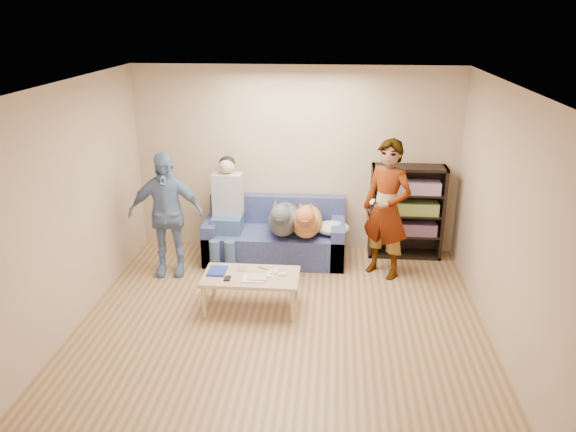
# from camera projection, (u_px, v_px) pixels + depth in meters

# --- Properties ---
(ground) EXTENTS (5.00, 5.00, 0.00)m
(ground) POSITION_uv_depth(u_px,v_px,m) (278.00, 339.00, 5.93)
(ground) COLOR brown
(ground) RESTS_ON ground
(ceiling) EXTENTS (5.00, 5.00, 0.00)m
(ceiling) POSITION_uv_depth(u_px,v_px,m) (277.00, 90.00, 5.03)
(ceiling) COLOR white
(ceiling) RESTS_ON ground
(wall_back) EXTENTS (4.50, 0.00, 4.50)m
(wall_back) POSITION_uv_depth(u_px,v_px,m) (296.00, 160.00, 7.82)
(wall_back) COLOR tan
(wall_back) RESTS_ON ground
(wall_front) EXTENTS (4.50, 0.00, 4.50)m
(wall_front) POSITION_uv_depth(u_px,v_px,m) (232.00, 384.00, 3.14)
(wall_front) COLOR tan
(wall_front) RESTS_ON ground
(wall_left) EXTENTS (0.00, 5.00, 5.00)m
(wall_left) POSITION_uv_depth(u_px,v_px,m) (56.00, 218.00, 5.66)
(wall_left) COLOR tan
(wall_left) RESTS_ON ground
(wall_right) EXTENTS (0.00, 5.00, 5.00)m
(wall_right) POSITION_uv_depth(u_px,v_px,m) (514.00, 232.00, 5.30)
(wall_right) COLOR tan
(wall_right) RESTS_ON ground
(blanket) EXTENTS (0.47, 0.40, 0.16)m
(blanket) POSITION_uv_depth(u_px,v_px,m) (332.00, 228.00, 7.56)
(blanket) COLOR #ABABB0
(blanket) RESTS_ON sofa
(person_standing_right) EXTENTS (0.78, 0.73, 1.80)m
(person_standing_right) POSITION_uv_depth(u_px,v_px,m) (387.00, 210.00, 7.09)
(person_standing_right) COLOR gray
(person_standing_right) RESTS_ON ground
(person_standing_left) EXTENTS (1.00, 0.51, 1.63)m
(person_standing_left) POSITION_uv_depth(u_px,v_px,m) (166.00, 214.00, 7.17)
(person_standing_left) COLOR #6C82AD
(person_standing_left) RESTS_ON ground
(held_controller) EXTENTS (0.07, 0.13, 0.03)m
(held_controller) POSITION_uv_depth(u_px,v_px,m) (372.00, 202.00, 6.87)
(held_controller) COLOR white
(held_controller) RESTS_ON person_standing_right
(notebook_blue) EXTENTS (0.20, 0.26, 0.03)m
(notebook_blue) POSITION_uv_depth(u_px,v_px,m) (217.00, 271.00, 6.49)
(notebook_blue) COLOR #1B2C98
(notebook_blue) RESTS_ON coffee_table
(papers) EXTENTS (0.26, 0.20, 0.02)m
(papers) POSITION_uv_depth(u_px,v_px,m) (254.00, 279.00, 6.32)
(papers) COLOR silver
(papers) RESTS_ON coffee_table
(magazine) EXTENTS (0.22, 0.17, 0.01)m
(magazine) POSITION_uv_depth(u_px,v_px,m) (257.00, 277.00, 6.33)
(magazine) COLOR #BEBD98
(magazine) RESTS_ON coffee_table
(camera_silver) EXTENTS (0.11, 0.06, 0.05)m
(camera_silver) POSITION_uv_depth(u_px,v_px,m) (242.00, 268.00, 6.53)
(camera_silver) COLOR silver
(camera_silver) RESTS_ON coffee_table
(controller_a) EXTENTS (0.04, 0.13, 0.03)m
(controller_a) POSITION_uv_depth(u_px,v_px,m) (276.00, 271.00, 6.48)
(controller_a) COLOR silver
(controller_a) RESTS_ON coffee_table
(controller_b) EXTENTS (0.09, 0.06, 0.03)m
(controller_b) POSITION_uv_depth(u_px,v_px,m) (282.00, 274.00, 6.40)
(controller_b) COLOR silver
(controller_b) RESTS_ON coffee_table
(headphone_cup_a) EXTENTS (0.07, 0.07, 0.02)m
(headphone_cup_a) POSITION_uv_depth(u_px,v_px,m) (268.00, 276.00, 6.38)
(headphone_cup_a) COLOR white
(headphone_cup_a) RESTS_ON coffee_table
(headphone_cup_b) EXTENTS (0.07, 0.07, 0.02)m
(headphone_cup_b) POSITION_uv_depth(u_px,v_px,m) (269.00, 273.00, 6.45)
(headphone_cup_b) COLOR white
(headphone_cup_b) RESTS_ON coffee_table
(pen_orange) EXTENTS (0.13, 0.06, 0.01)m
(pen_orange) POSITION_uv_depth(u_px,v_px,m) (247.00, 281.00, 6.27)
(pen_orange) COLOR #C3791B
(pen_orange) RESTS_ON coffee_table
(pen_black) EXTENTS (0.13, 0.08, 0.01)m
(pen_black) POSITION_uv_depth(u_px,v_px,m) (263.00, 268.00, 6.57)
(pen_black) COLOR black
(pen_black) RESTS_ON coffee_table
(wallet) EXTENTS (0.07, 0.12, 0.02)m
(wallet) POSITION_uv_depth(u_px,v_px,m) (227.00, 278.00, 6.32)
(wallet) COLOR black
(wallet) RESTS_ON coffee_table
(sofa) EXTENTS (1.90, 0.85, 0.82)m
(sofa) POSITION_uv_depth(u_px,v_px,m) (276.00, 238.00, 7.81)
(sofa) COLOR #515B93
(sofa) RESTS_ON ground
(person_seated) EXTENTS (0.40, 0.73, 1.47)m
(person_seated) POSITION_uv_depth(u_px,v_px,m) (227.00, 207.00, 7.58)
(person_seated) COLOR #3B5A81
(person_seated) RESTS_ON sofa
(dog_gray) EXTENTS (0.43, 1.26, 0.62)m
(dog_gray) POSITION_uv_depth(u_px,v_px,m) (283.00, 219.00, 7.50)
(dog_gray) COLOR #4A4D54
(dog_gray) RESTS_ON sofa
(dog_tan) EXTENTS (0.41, 1.17, 0.60)m
(dog_tan) POSITION_uv_depth(u_px,v_px,m) (307.00, 221.00, 7.45)
(dog_tan) COLOR #C07D3A
(dog_tan) RESTS_ON sofa
(coffee_table) EXTENTS (1.10, 0.60, 0.42)m
(coffee_table) POSITION_uv_depth(u_px,v_px,m) (251.00, 279.00, 6.43)
(coffee_table) COLOR tan
(coffee_table) RESTS_ON ground
(bookshelf) EXTENTS (1.00, 0.34, 1.30)m
(bookshelf) POSITION_uv_depth(u_px,v_px,m) (406.00, 210.00, 7.75)
(bookshelf) COLOR black
(bookshelf) RESTS_ON ground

